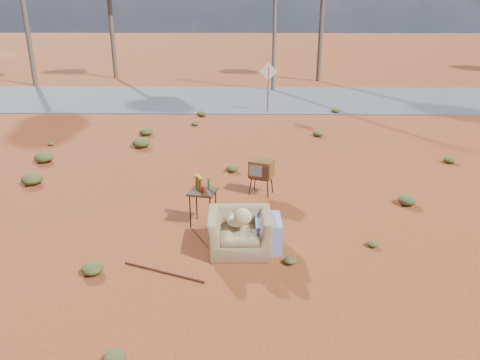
{
  "coord_description": "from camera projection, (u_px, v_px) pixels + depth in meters",
  "views": [
    {
      "loc": [
        0.63,
        -8.7,
        4.61
      ],
      "look_at": [
        0.45,
        1.31,
        0.8
      ],
      "focal_mm": 35.0,
      "sensor_mm": 36.0,
      "label": 1
    }
  ],
  "objects": [
    {
      "name": "side_table",
      "position": [
        201.0,
        189.0,
        10.12
      ],
      "size": [
        0.66,
        0.66,
        1.12
      ],
      "rotation": [
        0.0,
        0.0,
        -0.21
      ],
      "color": "#362313",
      "rests_on": "ground"
    },
    {
      "name": "tv_unit",
      "position": [
        261.0,
        169.0,
        11.78
      ],
      "size": [
        0.68,
        0.62,
        0.91
      ],
      "rotation": [
        0.0,
        0.0,
        -0.35
      ],
      "color": "black",
      "rests_on": "ground"
    },
    {
      "name": "scrub_patch",
      "position": [
        199.0,
        163.0,
        13.87
      ],
      "size": [
        17.49,
        8.07,
        0.33
      ],
      "color": "#4F5625",
      "rests_on": "ground"
    },
    {
      "name": "armchair",
      "position": [
        245.0,
        227.0,
        9.15
      ],
      "size": [
        1.46,
        0.96,
        1.07
      ],
      "rotation": [
        0.0,
        0.0,
        0.04
      ],
      "color": "olive",
      "rests_on": "ground"
    },
    {
      "name": "utility_pole_center",
      "position": [
        275.0,
        12.0,
        24.63
      ],
      "size": [
        1.4,
        0.2,
        8.0
      ],
      "color": "brown",
      "rests_on": "ground"
    },
    {
      "name": "ground",
      "position": [
        217.0,
        238.0,
        9.78
      ],
      "size": [
        140.0,
        140.0,
        0.0
      ],
      "primitive_type": "plane",
      "color": "#97411E",
      "rests_on": "ground"
    },
    {
      "name": "rusty_bar",
      "position": [
        164.0,
        272.0,
        8.5
      ],
      "size": [
        1.56,
        0.67,
        0.04
      ],
      "primitive_type": "cylinder",
      "rotation": [
        0.0,
        1.57,
        -0.38
      ],
      "color": "#512515",
      "rests_on": "ground"
    },
    {
      "name": "highway",
      "position": [
        236.0,
        99.0,
        23.79
      ],
      "size": [
        140.0,
        7.0,
        0.04
      ],
      "primitive_type": "cube",
      "color": "#565659",
      "rests_on": "ground"
    },
    {
      "name": "road_sign",
      "position": [
        268.0,
        78.0,
        20.44
      ],
      "size": [
        0.78,
        0.06,
        2.19
      ],
      "color": "brown",
      "rests_on": "ground"
    }
  ]
}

